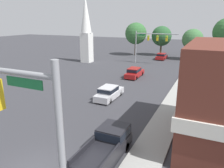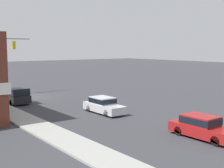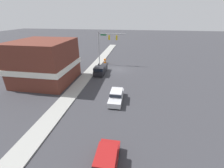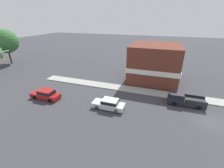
% 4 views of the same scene
% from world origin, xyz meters
% --- Properties ---
extents(near_signal_assembly, '(6.59, 0.49, 7.84)m').
position_xyz_m(near_signal_assembly, '(3.25, -3.75, 5.62)').
color(near_signal_assembly, gray).
rests_on(near_signal_assembly, ground).
extents(far_signal_assembly, '(8.75, 0.49, 6.69)m').
position_xyz_m(far_signal_assembly, '(-3.04, 36.13, 4.97)').
color(far_signal_assembly, gray).
rests_on(far_signal_assembly, ground).
extents(car_lead, '(1.78, 4.71, 1.51)m').
position_xyz_m(car_lead, '(-1.47, 13.32, 0.79)').
color(car_lead, black).
rests_on(car_lead, ground).
extents(car_second_ahead, '(1.77, 4.86, 1.54)m').
position_xyz_m(car_second_ahead, '(-2.09, 24.08, 0.80)').
color(car_second_ahead, black).
rests_on(car_second_ahead, ground).
extents(car_distant, '(1.94, 4.49, 1.43)m').
position_xyz_m(car_distant, '(-1.82, 42.47, 0.75)').
color(car_distant, black).
rests_on(car_distant, ground).
extents(pickup_truck_parked, '(1.97, 5.25, 1.79)m').
position_xyz_m(pickup_truck_parked, '(3.32, 3.13, 0.88)').
color(pickup_truck_parked, black).
rests_on(pickup_truck_parked, ground).
extents(church_steeple, '(2.28, 2.28, 13.87)m').
position_xyz_m(church_steeple, '(-15.88, 32.34, 7.26)').
color(church_steeple, white).
rests_on(church_steeple, ground).
extents(backdrop_tree_left_far, '(5.44, 5.44, 8.27)m').
position_xyz_m(backdrop_tree_left_far, '(-9.46, 45.87, 5.54)').
color(backdrop_tree_left_far, '#4C3823').
rests_on(backdrop_tree_left_far, ground).
extents(backdrop_tree_left_mid, '(4.98, 4.98, 7.44)m').
position_xyz_m(backdrop_tree_left_mid, '(-3.36, 48.17, 4.93)').
color(backdrop_tree_left_mid, '#4C3823').
rests_on(backdrop_tree_left_mid, ground).
extents(backdrop_tree_center, '(4.64, 4.64, 6.99)m').
position_xyz_m(backdrop_tree_center, '(4.44, 44.57, 4.65)').
color(backdrop_tree_center, '#4C3823').
rests_on(backdrop_tree_center, ground).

